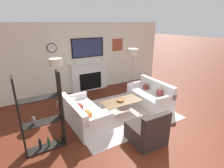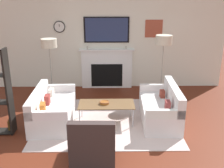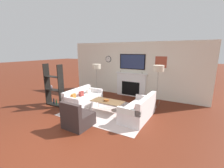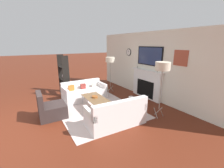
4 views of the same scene
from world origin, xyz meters
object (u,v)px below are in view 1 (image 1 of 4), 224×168
armchair (147,132)px  floor_lamp_left (56,63)px  coffee_table (121,102)px  couch_right (150,96)px  shelf_unit (42,117)px  decorative_bowl (120,100)px  couch_left (84,115)px  floor_lamp_right (133,52)px

armchair → floor_lamp_left: (-1.28, 2.90, 1.23)m
armchair → coffee_table: size_ratio=0.69×
couch_right → shelf_unit: bearing=-171.9°
shelf_unit → decorative_bowl: bearing=11.0°
decorative_bowl → shelf_unit: size_ratio=0.12×
couch_right → coffee_table: 1.24m
armchair → shelf_unit: shelf_unit is taller
couch_left → decorative_bowl: (1.17, -0.06, 0.20)m
couch_left → armchair: bearing=-56.0°
couch_left → floor_lamp_left: bearing=100.9°
decorative_bowl → floor_lamp_right: 2.41m
couch_left → couch_right: bearing=-0.0°
armchair → shelf_unit: (-2.11, 0.98, 0.52)m
coffee_table → floor_lamp_right: bearing=44.6°
couch_right → armchair: 2.07m
couch_left → couch_right: size_ratio=1.03×
decorative_bowl → shelf_unit: shelf_unit is taller
couch_right → floor_lamp_left: floor_lamp_left is taller
couch_left → floor_lamp_left: size_ratio=1.05×
armchair → coffee_table: 1.45m
couch_right → armchair: armchair is taller
coffee_table → shelf_unit: (-2.33, -0.45, 0.38)m
floor_lamp_right → couch_left: bearing=-152.4°
couch_right → coffee_table: couch_right is taller
coffee_table → couch_right: bearing=2.7°
coffee_table → floor_lamp_right: size_ratio=0.71×
armchair → floor_lamp_right: bearing=59.5°
floor_lamp_left → shelf_unit: (-0.84, -1.93, -0.71)m
armchair → floor_lamp_right: floor_lamp_right is taller
couch_left → shelf_unit: 1.33m
decorative_bowl → floor_lamp_left: size_ratio=0.13×
couch_right → decorative_bowl: bearing=-177.2°
couch_right → shelf_unit: size_ratio=0.95×
couch_right → decorative_bowl: size_ratio=7.87×
floor_lamp_right → decorative_bowl: bearing=-136.1°
coffee_table → floor_lamp_right: floor_lamp_right is taller
couch_right → floor_lamp_right: bearing=79.4°
couch_left → shelf_unit: shelf_unit is taller
couch_right → armchair: size_ratio=1.98×
armchair → floor_lamp_left: size_ratio=0.51×
decorative_bowl → floor_lamp_right: floor_lamp_right is taller
floor_lamp_right → shelf_unit: shelf_unit is taller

